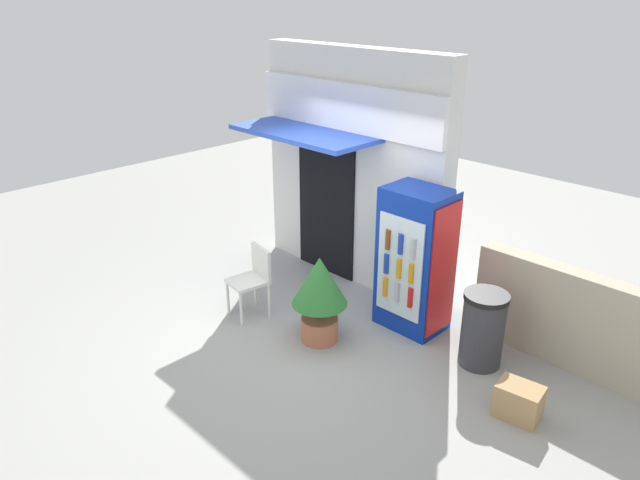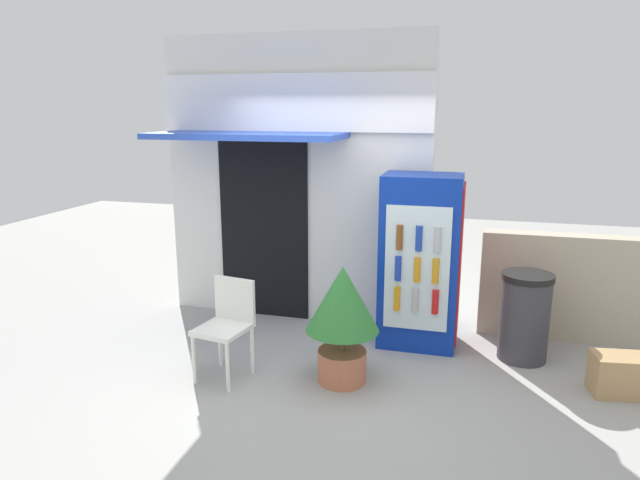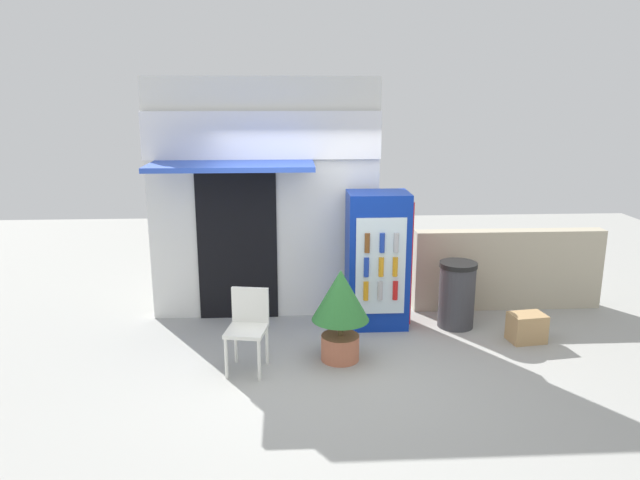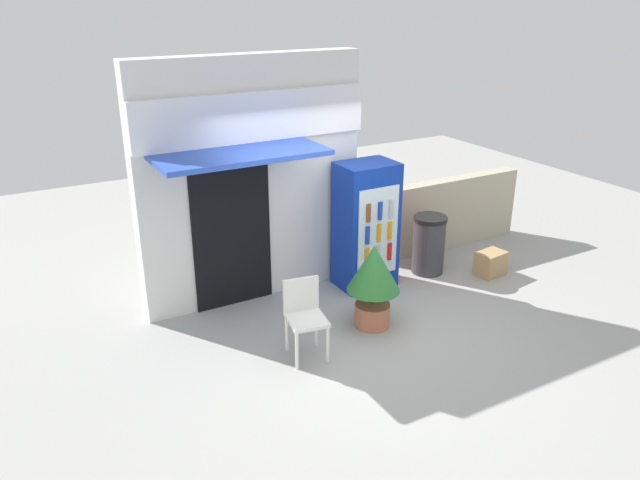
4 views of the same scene
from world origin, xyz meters
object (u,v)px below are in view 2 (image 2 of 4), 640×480
plastic_chair (228,320)px  trash_bin (525,316)px  drink_cooler (421,261)px  cardboard_box (618,375)px  potted_plant_near_shop (342,311)px

plastic_chair → trash_bin: bearing=22.1°
drink_cooler → plastic_chair: 1.99m
drink_cooler → plastic_chair: size_ratio=1.97×
cardboard_box → drink_cooler: bearing=159.8°
drink_cooler → cardboard_box: bearing=-20.2°
trash_bin → plastic_chair: bearing=-157.9°
potted_plant_near_shop → plastic_chair: bearing=-171.8°
plastic_chair → trash_bin: (2.59, 1.05, -0.09)m
cardboard_box → potted_plant_near_shop: bearing=-170.6°
potted_plant_near_shop → trash_bin: (1.57, 0.90, -0.22)m
drink_cooler → cardboard_box: size_ratio=4.18×
trash_bin → cardboard_box: bearing=-35.8°
drink_cooler → trash_bin: bearing=-6.6°
drink_cooler → potted_plant_near_shop: size_ratio=1.64×
drink_cooler → potted_plant_near_shop: 1.19m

